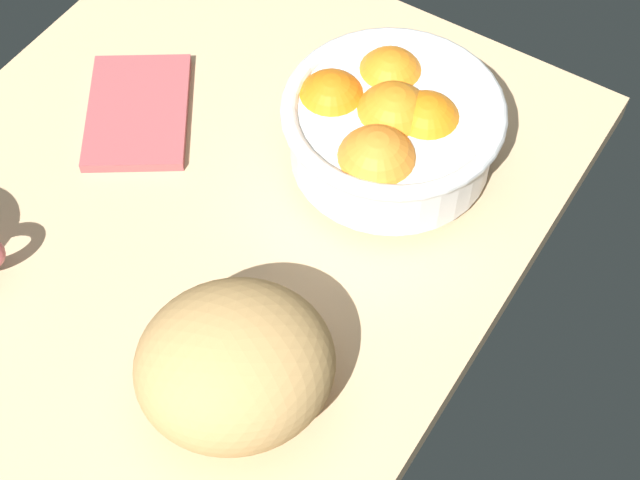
{
  "coord_description": "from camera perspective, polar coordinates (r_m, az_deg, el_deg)",
  "views": [
    {
      "loc": [
        38.93,
        39.0,
        74.85
      ],
      "look_at": [
        -1.69,
        13.23,
        5.0
      ],
      "focal_mm": 54.91,
      "sensor_mm": 36.0,
      "label": 1
    }
  ],
  "objects": [
    {
      "name": "ground_plane",
      "position": [
        0.94,
        -7.37,
        0.59
      ],
      "size": [
        73.66,
        57.76,
        3.0
      ],
      "primitive_type": "cube",
      "color": "#D5AF82"
    },
    {
      "name": "fruit_bowl",
      "position": [
        0.92,
        4.02,
        6.58
      ],
      "size": [
        20.87,
        20.87,
        10.39
      ],
      "color": "white",
      "rests_on": "ground"
    },
    {
      "name": "bread_loaf",
      "position": [
        0.78,
        -4.98,
        -7.26
      ],
      "size": [
        21.94,
        21.93,
        10.92
      ],
      "primitive_type": "ellipsoid",
      "rotation": [
        0.0,
        0.0,
        2.36
      ],
      "color": "tan",
      "rests_on": "ground"
    },
    {
      "name": "napkin_folded",
      "position": [
        1.02,
        -10.57,
        7.38
      ],
      "size": [
        17.96,
        16.63,
        1.11
      ],
      "primitive_type": "cube",
      "rotation": [
        0.0,
        0.0,
        0.59
      ],
      "color": "#AD4F51",
      "rests_on": "ground"
    }
  ]
}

